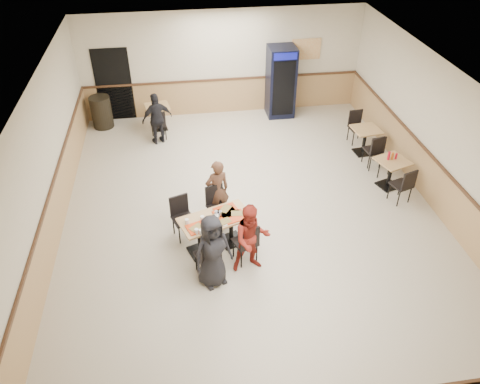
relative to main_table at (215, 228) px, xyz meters
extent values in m
plane|color=beige|center=(0.86, 0.93, -0.48)|extent=(10.00, 10.00, 0.00)
plane|color=silver|center=(0.86, 0.93, 2.52)|extent=(10.00, 10.00, 0.00)
plane|color=beige|center=(0.86, 5.93, 1.02)|extent=(8.00, 0.00, 8.00)
plane|color=beige|center=(0.86, -4.07, 1.02)|extent=(8.00, 0.00, 8.00)
plane|color=beige|center=(-3.14, 0.93, 1.02)|extent=(0.00, 10.00, 10.00)
plane|color=beige|center=(4.86, 0.93, 1.02)|extent=(0.00, 10.00, 10.00)
cube|color=tan|center=(0.86, 5.91, 0.02)|extent=(7.98, 0.03, 1.00)
cube|color=tan|center=(4.85, 0.93, 0.02)|extent=(0.03, 9.98, 1.00)
cube|color=#472B19|center=(0.86, 5.90, 0.55)|extent=(7.98, 0.04, 0.06)
cube|color=black|center=(-2.24, 5.91, 0.57)|extent=(1.00, 0.02, 2.10)
cube|color=orange|center=(3.26, 5.89, 1.32)|extent=(0.85, 0.02, 0.60)
cube|color=black|center=(-0.32, -0.11, -0.46)|extent=(0.55, 0.55, 0.04)
cylinder|color=black|center=(-0.32, -0.11, -0.11)|extent=(0.09, 0.09, 0.66)
cube|color=tan|center=(-0.32, -0.11, 0.22)|extent=(0.86, 0.86, 0.04)
cube|color=black|center=(0.32, 0.11, -0.46)|extent=(0.55, 0.55, 0.04)
cylinder|color=black|center=(0.32, 0.11, -0.11)|extent=(0.09, 0.09, 0.66)
cube|color=tan|center=(0.32, 0.11, 0.22)|extent=(0.86, 0.86, 0.04)
imported|color=black|center=(-0.14, -0.92, 0.26)|extent=(0.85, 0.72, 1.48)
imported|color=maroon|center=(0.59, -0.67, 0.23)|extent=(0.74, 0.60, 1.43)
imported|color=#523323|center=(0.14, 0.92, 0.22)|extent=(0.58, 0.46, 1.41)
imported|color=black|center=(-1.07, 4.34, 0.22)|extent=(0.89, 0.61, 1.40)
cube|color=red|center=(0.24, 0.20, 0.25)|extent=(0.52, 0.44, 0.02)
cube|color=red|center=(0.37, -0.03, 0.25)|extent=(0.52, 0.44, 0.02)
cube|color=red|center=(-0.33, -0.24, 0.25)|extent=(0.52, 0.44, 0.02)
cube|color=red|center=(0.21, 0.11, 0.25)|extent=(0.52, 0.44, 0.02)
cylinder|color=white|center=(0.23, 0.23, 0.25)|extent=(0.22, 0.22, 0.01)
cube|color=#AD7B43|center=(0.23, 0.23, 0.26)|extent=(0.28, 0.30, 0.02)
cylinder|color=white|center=(0.44, 0.05, 0.25)|extent=(0.22, 0.22, 0.01)
cube|color=#AD7B43|center=(0.44, 0.05, 0.26)|extent=(0.27, 0.19, 0.02)
cylinder|color=white|center=(-0.03, -0.20, 0.25)|extent=(0.22, 0.22, 0.01)
cube|color=#AD7B43|center=(-0.03, -0.20, 0.26)|extent=(0.26, 0.18, 0.02)
cylinder|color=white|center=(-0.37, -0.25, 0.25)|extent=(0.22, 0.22, 0.01)
cube|color=#AD7B43|center=(-0.37, -0.25, 0.26)|extent=(0.30, 0.29, 0.02)
cylinder|color=white|center=(0.15, -0.15, 0.25)|extent=(0.22, 0.22, 0.01)
cube|color=#AD7B43|center=(0.15, -0.15, 0.26)|extent=(0.30, 0.25, 0.02)
cylinder|color=white|center=(-0.38, -0.39, 0.29)|extent=(0.08, 0.08, 0.10)
cylinder|color=white|center=(-0.19, -0.35, 0.29)|extent=(0.08, 0.08, 0.10)
cylinder|color=white|center=(-0.24, -0.03, 0.29)|extent=(0.08, 0.08, 0.10)
cylinder|color=white|center=(-0.53, -0.08, 0.29)|extent=(0.08, 0.08, 0.10)
cylinder|color=white|center=(-0.30, -0.42, 0.29)|extent=(0.08, 0.08, 0.10)
cylinder|color=#ACB1C0|center=(0.03, 0.06, 0.30)|extent=(0.07, 0.07, 0.12)
cylinder|color=#ACB1C0|center=(0.11, 0.04, 0.30)|extent=(0.07, 0.07, 0.12)
ellipsoid|color=silver|center=(0.02, -0.01, 0.29)|extent=(0.15, 0.15, 0.10)
cube|color=black|center=(4.21, 1.48, -0.46)|extent=(0.54, 0.54, 0.04)
cylinder|color=black|center=(4.21, 1.48, -0.12)|extent=(0.09, 0.09, 0.64)
cube|color=tan|center=(4.21, 1.48, 0.21)|extent=(0.84, 0.84, 0.04)
cube|color=black|center=(4.16, 3.01, -0.46)|extent=(0.46, 0.46, 0.04)
cylinder|color=black|center=(4.16, 3.01, -0.13)|extent=(0.08, 0.08, 0.64)
cube|color=tan|center=(4.16, 3.01, 0.20)|extent=(0.72, 0.72, 0.04)
cylinder|color=red|center=(4.11, 1.53, 0.33)|extent=(0.06, 0.06, 0.20)
cylinder|color=#B75A18|center=(4.20, 1.53, 0.31)|extent=(0.06, 0.06, 0.17)
cylinder|color=red|center=(4.29, 1.53, 0.30)|extent=(0.05, 0.05, 0.14)
cube|color=black|center=(-1.07, 5.13, -0.46)|extent=(0.48, 0.48, 0.04)
cylinder|color=black|center=(-1.07, 5.13, -0.13)|extent=(0.08, 0.08, 0.63)
cube|color=tan|center=(-1.07, 5.13, 0.19)|extent=(0.74, 0.74, 0.04)
cube|color=black|center=(2.48, 5.53, 0.53)|extent=(0.77, 0.75, 2.03)
cube|color=black|center=(2.49, 5.14, 0.48)|extent=(0.62, 0.02, 1.60)
cube|color=#0E139B|center=(2.49, 5.13, 1.42)|extent=(0.64, 0.02, 0.19)
cylinder|color=black|center=(-2.64, 5.48, -0.03)|extent=(0.57, 0.57, 0.90)
camera|label=1|loc=(-0.54, -6.88, 5.87)|focal=35.00mm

